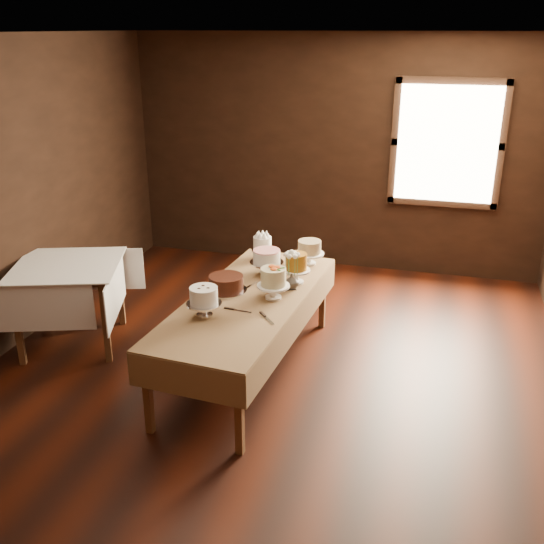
{
  "coord_description": "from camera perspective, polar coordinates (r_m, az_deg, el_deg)",
  "views": [
    {
      "loc": [
        1.28,
        -4.39,
        2.84
      ],
      "look_at": [
        0.0,
        0.2,
        0.95
      ],
      "focal_mm": 40.89,
      "sensor_mm": 36.0,
      "label": 1
    }
  ],
  "objects": [
    {
      "name": "flower_vase",
      "position": [
        5.38,
        1.8,
        -0.87
      ],
      "size": [
        0.15,
        0.15,
        0.13
      ],
      "primitive_type": "imported",
      "rotation": [
        0.0,
        0.0,
        2.93
      ],
      "color": "#2D2823",
      "rests_on": "display_table"
    },
    {
      "name": "wall_back",
      "position": [
        7.64,
        5.74,
        10.67
      ],
      "size": [
        5.0,
        0.02,
        2.8
      ],
      "primitive_type": "cube",
      "color": "black",
      "rests_on": "ground"
    },
    {
      "name": "cake_flowers",
      "position": [
        5.16,
        0.12,
        -1.19
      ],
      "size": [
        0.28,
        0.28,
        0.28
      ],
      "color": "white",
      "rests_on": "display_table"
    },
    {
      "name": "ceiling",
      "position": [
        4.57,
        -0.72,
        21.13
      ],
      "size": [
        5.0,
        6.0,
        0.01
      ],
      "primitive_type": "cube",
      "color": "beige",
      "rests_on": "wall_back"
    },
    {
      "name": "side_table",
      "position": [
        6.03,
        -18.29,
        -0.22
      ],
      "size": [
        1.21,
        1.21,
        0.81
      ],
      "rotation": [
        0.0,
        0.0,
        0.33
      ],
      "color": "#4F2E17",
      "rests_on": "ground"
    },
    {
      "name": "floor",
      "position": [
        5.38,
        -0.58,
        -10.21
      ],
      "size": [
        5.0,
        6.0,
        0.01
      ],
      "primitive_type": "cube",
      "color": "black",
      "rests_on": "ground"
    },
    {
      "name": "cake_server_c",
      "position": [
        5.47,
        -1.91,
        -1.2
      ],
      "size": [
        0.09,
        0.24,
        0.01
      ],
      "primitive_type": "cube",
      "rotation": [
        0.0,
        0.0,
        1.27
      ],
      "color": "silver",
      "rests_on": "display_table"
    },
    {
      "name": "cake_meringue",
      "position": [
        6.08,
        -0.89,
        2.22
      ],
      "size": [
        0.22,
        0.22,
        0.23
      ],
      "color": "silver",
      "rests_on": "display_table"
    },
    {
      "name": "window",
      "position": [
        7.43,
        15.81,
        11.24
      ],
      "size": [
        1.1,
        0.05,
        1.3
      ],
      "primitive_type": "cube",
      "color": "#FFEABF",
      "rests_on": "wall_back"
    },
    {
      "name": "wall_front",
      "position": [
        2.37,
        -22.28,
        -17.62
      ],
      "size": [
        5.0,
        0.02,
        2.8
      ],
      "primitive_type": "cube",
      "color": "black",
      "rests_on": "ground"
    },
    {
      "name": "flower_bouquet",
      "position": [
        5.31,
        1.82,
        0.99
      ],
      "size": [
        0.14,
        0.14,
        0.2
      ],
      "primitive_type": null,
      "color": "white",
      "rests_on": "flower_vase"
    },
    {
      "name": "cake_lattice",
      "position": [
        5.69,
        -0.49,
        0.83
      ],
      "size": [
        0.31,
        0.31,
        0.24
      ],
      "color": "silver",
      "rests_on": "display_table"
    },
    {
      "name": "cake_server_b",
      "position": [
        4.82,
        -0.25,
        -4.49
      ],
      "size": [
        0.18,
        0.2,
        0.01
      ],
      "primitive_type": "cube",
      "rotation": [
        0.0,
        0.0,
        -0.85
      ],
      "color": "silver",
      "rests_on": "display_table"
    },
    {
      "name": "cake_caramel",
      "position": [
        5.48,
        2.25,
        0.19
      ],
      "size": [
        0.25,
        0.25,
        0.29
      ],
      "color": "white",
      "rests_on": "display_table"
    },
    {
      "name": "cake_server_e",
      "position": [
        5.18,
        -6.16,
        -2.67
      ],
      "size": [
        0.22,
        0.14,
        0.01
      ],
      "primitive_type": "cube",
      "rotation": [
        0.0,
        0.0,
        -0.5
      ],
      "color": "silver",
      "rests_on": "display_table"
    },
    {
      "name": "cake_speckled",
      "position": [
        5.93,
        3.46,
        1.72
      ],
      "size": [
        0.28,
        0.28,
        0.25
      ],
      "color": "white",
      "rests_on": "display_table"
    },
    {
      "name": "cake_chocolate",
      "position": [
        5.35,
        -4.24,
        -1.08
      ],
      "size": [
        0.41,
        0.41,
        0.14
      ],
      "color": "silver",
      "rests_on": "display_table"
    },
    {
      "name": "cake_server_d",
      "position": [
        5.36,
        1.56,
        -1.7
      ],
      "size": [
        0.22,
        0.14,
        0.01
      ],
      "primitive_type": "cube",
      "rotation": [
        0.0,
        0.0,
        0.53
      ],
      "color": "silver",
      "rests_on": "display_table"
    },
    {
      "name": "cake_swirl",
      "position": [
        4.88,
        -6.27,
        -2.86
      ],
      "size": [
        0.31,
        0.31,
        0.26
      ],
      "color": "silver",
      "rests_on": "display_table"
    },
    {
      "name": "display_table",
      "position": [
        5.25,
        -2.23,
        -2.89
      ],
      "size": [
        1.08,
        2.37,
        0.71
      ],
      "rotation": [
        0.0,
        0.0,
        -0.08
      ],
      "color": "#4F2E17",
      "rests_on": "ground"
    },
    {
      "name": "cake_server_a",
      "position": [
        4.98,
        -2.7,
        -3.63
      ],
      "size": [
        0.24,
        0.05,
        0.01
      ],
      "primitive_type": "cube",
      "rotation": [
        0.0,
        0.0,
        -0.11
      ],
      "color": "silver",
      "rests_on": "display_table"
    }
  ]
}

